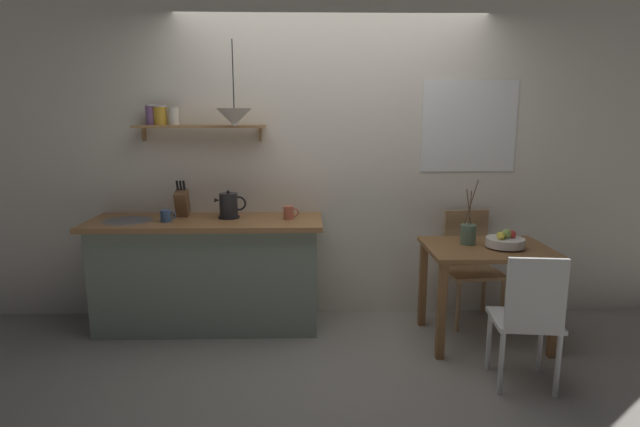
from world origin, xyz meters
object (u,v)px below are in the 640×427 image
object	(u,v)px
dining_chair_near	(529,315)
fruit_bowl	(505,241)
twig_vase	(468,234)
coffee_mug_by_sink	(166,216)
dining_chair_far	(469,261)
dining_table	(486,263)
pendant_lamp	(234,117)
electric_kettle	(229,206)
coffee_mug_spare	(289,212)
knife_block	(182,202)

from	to	relation	value
dining_chair_near	fruit_bowl	bearing A→B (deg)	82.25
twig_vase	coffee_mug_by_sink	xyz separation A→B (m)	(-2.30, 0.14, 0.12)
dining_chair_near	dining_chair_far	size ratio (longest dim) A/B	0.96
dining_table	pendant_lamp	distance (m)	2.19
electric_kettle	dining_chair_near	bearing A→B (deg)	-28.39
coffee_mug_by_sink	coffee_mug_spare	distance (m)	0.94
electric_kettle	coffee_mug_spare	size ratio (longest dim) A/B	2.03
fruit_bowl	coffee_mug_spare	bearing A→B (deg)	167.81
electric_kettle	coffee_mug_spare	distance (m)	0.48
knife_block	electric_kettle	bearing A→B (deg)	-10.18
knife_block	twig_vase	bearing A→B (deg)	-8.84
knife_block	coffee_mug_spare	xyz separation A→B (m)	(0.86, -0.12, -0.06)
electric_kettle	coffee_mug_by_sink	distance (m)	0.48
coffee_mug_by_sink	dining_chair_far	bearing A→B (deg)	4.56
fruit_bowl	electric_kettle	size ratio (longest dim) A/B	1.11
pendant_lamp	dining_chair_far	bearing A→B (deg)	4.47
coffee_mug_spare	coffee_mug_by_sink	bearing A→B (deg)	-174.93
dining_table	coffee_mug_by_sink	size ratio (longest dim) A/B	7.46
knife_block	coffee_mug_spare	distance (m)	0.88
dining_chair_near	dining_chair_far	world-z (taller)	dining_chair_far
pendant_lamp	twig_vase	bearing A→B (deg)	-6.12
dining_chair_far	twig_vase	world-z (taller)	twig_vase
knife_block	dining_chair_far	bearing A→B (deg)	-0.22
fruit_bowl	electric_kettle	distance (m)	2.13
dining_chair_far	coffee_mug_spare	world-z (taller)	coffee_mug_spare
dining_chair_far	electric_kettle	world-z (taller)	electric_kettle
knife_block	pendant_lamp	xyz separation A→B (m)	(0.46, -0.16, 0.68)
twig_vase	coffee_mug_spare	xyz separation A→B (m)	(-1.36, 0.23, 0.13)
dining_chair_far	electric_kettle	size ratio (longest dim) A/B	3.67
dining_table	electric_kettle	world-z (taller)	electric_kettle
fruit_bowl	coffee_mug_spare	distance (m)	1.64
knife_block	fruit_bowl	bearing A→B (deg)	-10.69
knife_block	coffee_mug_spare	size ratio (longest dim) A/B	2.40
electric_kettle	coffee_mug_spare	bearing A→B (deg)	-6.01
dining_chair_far	twig_vase	size ratio (longest dim) A/B	1.86
twig_vase	electric_kettle	distance (m)	1.87
dining_chair_far	fruit_bowl	size ratio (longest dim) A/B	3.32
dining_table	twig_vase	size ratio (longest dim) A/B	1.83
dining_table	coffee_mug_spare	world-z (taller)	coffee_mug_spare
dining_chair_near	coffee_mug_by_sink	xyz separation A→B (m)	(-2.45, 0.94, 0.45)
dining_chair_far	electric_kettle	distance (m)	2.03
dining_table	dining_chair_near	world-z (taller)	dining_chair_near
dining_chair_near	knife_block	distance (m)	2.68
fruit_bowl	twig_vase	distance (m)	0.27
pendant_lamp	coffee_mug_spare	bearing A→B (deg)	5.32
dining_chair_near	pendant_lamp	bearing A→B (deg)	152.70
fruit_bowl	coffee_mug_by_sink	xyz separation A→B (m)	(-2.54, 0.26, 0.15)
twig_vase	coffee_mug_spare	size ratio (longest dim) A/B	4.01
coffee_mug_by_sink	coffee_mug_spare	world-z (taller)	coffee_mug_spare
knife_block	coffee_mug_by_sink	xyz separation A→B (m)	(-0.08, -0.20, -0.07)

